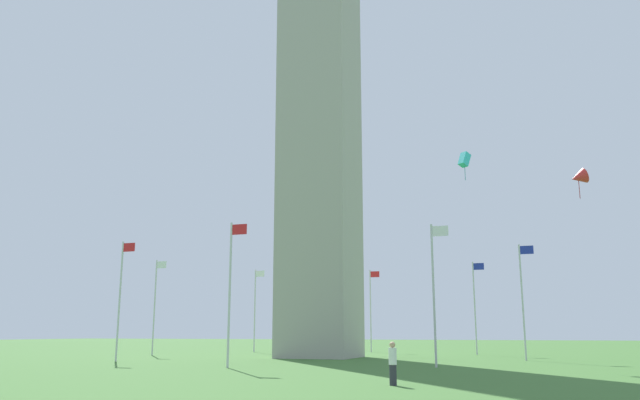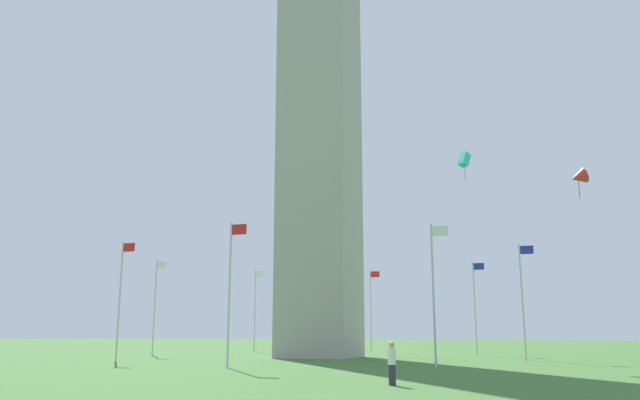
# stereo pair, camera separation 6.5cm
# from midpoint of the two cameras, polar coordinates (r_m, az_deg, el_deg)

# --- Properties ---
(ground_plane) EXTENTS (260.00, 260.00, 0.00)m
(ground_plane) POSITION_cam_midpoint_polar(r_m,az_deg,el_deg) (54.06, -0.04, -14.02)
(ground_plane) COLOR #3D6B2D
(obelisk_monument) EXTENTS (6.04, 6.04, 54.91)m
(obelisk_monument) POSITION_cam_midpoint_polar(r_m,az_deg,el_deg) (59.69, -0.03, 13.34)
(obelisk_monument) COLOR #A8A399
(obelisk_monument) RESTS_ON ground
(flagpole_n) EXTENTS (1.12, 0.14, 8.72)m
(flagpole_n) POSITION_cam_midpoint_polar(r_m,az_deg,el_deg) (50.98, 17.78, -8.25)
(flagpole_n) COLOR silver
(flagpole_n) RESTS_ON ground
(flagpole_ne) EXTENTS (1.12, 0.14, 8.72)m
(flagpole_ne) POSITION_cam_midpoint_polar(r_m,az_deg,el_deg) (62.83, 13.77, -9.04)
(flagpole_ne) COLOR silver
(flagpole_ne) RESTS_ON ground
(flagpole_e) EXTENTS (1.12, 0.14, 8.72)m
(flagpole_e) POSITION_cam_midpoint_polar(r_m,az_deg,el_deg) (69.66, 4.59, -9.58)
(flagpole_e) COLOR silver
(flagpole_e) RESTS_ON ground
(flagpole_se) EXTENTS (1.12, 0.14, 8.72)m
(flagpole_se) POSITION_cam_midpoint_polar(r_m,az_deg,el_deg) (69.16, -5.88, -9.54)
(flagpole_se) COLOR silver
(flagpole_se) RESTS_ON ground
(flagpole_s) EXTENTS (1.12, 0.14, 8.72)m
(flagpole_s) POSITION_cam_midpoint_polar(r_m,az_deg,el_deg) (61.50, -14.65, -8.94)
(flagpole_s) COLOR silver
(flagpole_s) RESTS_ON ground
(flagpole_sw) EXTENTS (1.12, 0.14, 8.72)m
(flagpole_sw) POSITION_cam_midpoint_polar(r_m,az_deg,el_deg) (49.33, -17.56, -8.16)
(flagpole_sw) COLOR silver
(flagpole_sw) RESTS_ON ground
(flagpole_w) EXTENTS (1.12, 0.14, 8.72)m
(flagpole_w) POSITION_cam_midpoint_polar(r_m,az_deg,el_deg) (39.10, -8.10, -7.77)
(flagpole_w) COLOR silver
(flagpole_w) RESTS_ON ground
(flagpole_nw) EXTENTS (1.12, 0.14, 8.72)m
(flagpole_nw) POSITION_cam_midpoint_polar(r_m,az_deg,el_deg) (39.96, 10.22, -7.79)
(flagpole_nw) COLOR silver
(flagpole_nw) RESTS_ON ground
(person_white_shirt) EXTENTS (0.32, 0.32, 1.70)m
(person_white_shirt) POSITION_cam_midpoint_polar(r_m,az_deg,el_deg) (26.23, 6.50, -14.43)
(person_white_shirt) COLOR #2D2D38
(person_white_shirt) RESTS_ON ground
(kite_cyan_box) EXTENTS (0.99, 1.06, 2.14)m
(kite_cyan_box) POSITION_cam_midpoint_polar(r_m,az_deg,el_deg) (47.92, 12.84, 3.56)
(kite_cyan_box) COLOR #33C6D1
(kite_red_delta) EXTENTS (1.40, 1.31, 1.98)m
(kite_red_delta) POSITION_cam_midpoint_polar(r_m,az_deg,el_deg) (43.50, 22.20, 1.90)
(kite_red_delta) COLOR red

